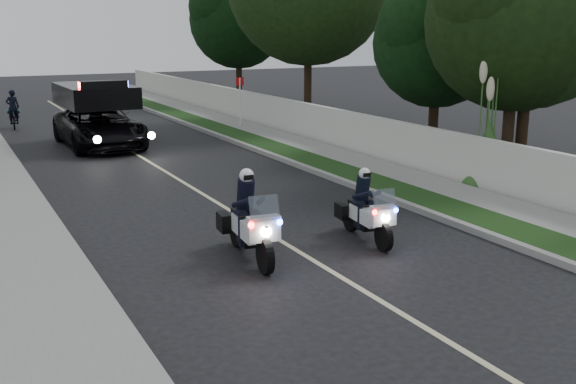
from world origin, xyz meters
The scene contains 19 objects.
ground centered at (0.00, 0.00, 0.00)m, with size 120.00×120.00×0.00m, color black.
curb_right centered at (4.10, 10.00, 0.07)m, with size 0.20×60.00×0.15m, color gray.
grass_verge centered at (4.80, 10.00, 0.08)m, with size 1.20×60.00×0.16m, color #193814.
sidewalk_right centered at (6.10, 10.00, 0.08)m, with size 1.40×60.00×0.16m, color gray.
property_wall centered at (7.10, 10.00, 0.75)m, with size 0.22×60.00×1.50m, color beige.
curb_left centered at (-4.10, 10.00, 0.07)m, with size 0.20×60.00×0.15m, color gray.
lane_marking centered at (0.00, 10.00, 0.00)m, with size 0.12×50.00×0.01m, color #BFB78C.
police_moto_left centered at (-1.05, 1.77, 0.00)m, with size 0.74×2.13×1.81m, color silver, non-canonical shape.
police_moto_right centered at (1.66, 1.72, 0.00)m, with size 0.65×1.85×1.58m, color silver, non-canonical shape.
police_suv centered at (-0.80, 16.31, 0.00)m, with size 2.64×5.71×2.78m, color black.
bicycle centered at (-3.19, 23.11, 0.00)m, with size 0.60×1.71×0.90m, color black.
cyclist centered at (-3.19, 23.11, 0.00)m, with size 0.56×0.37×1.55m, color black.
sign_post centered at (6.00, 18.41, 0.00)m, with size 0.37×0.37×2.38m, color #AA0C0C, non-canonical shape.
pampas_far centered at (7.60, 4.36, 0.00)m, with size 1.50×1.50×4.29m, color #C2BD95, non-canonical shape.
tree_right_a centered at (9.41, 5.43, 0.00)m, with size 5.45×5.45×9.08m, color black, non-canonical shape.
tree_right_b centered at (9.95, 5.38, 0.00)m, with size 5.62×5.62×9.37m, color #1B3D14, non-canonical shape.
tree_right_c centered at (9.81, 9.50, 0.00)m, with size 4.58×4.58×7.64m, color black, non-canonical shape.
tree_right_d centered at (9.49, 18.38, 0.00)m, with size 7.57×7.57×12.61m, color #1F3E14, non-canonical shape.
tree_right_e centered at (10.19, 28.18, 0.00)m, with size 5.78×5.78×9.63m, color black, non-canonical shape.
Camera 1 is at (-6.25, -9.85, 4.45)m, focal length 42.09 mm.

